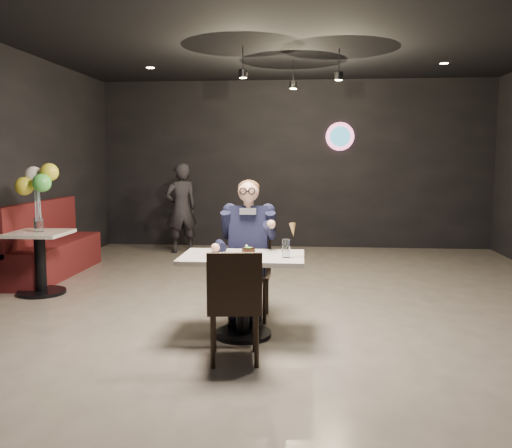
# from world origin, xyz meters

# --- Properties ---
(floor) EXTENTS (9.00, 9.00, 0.00)m
(floor) POSITION_xyz_m (0.00, 0.00, 0.00)
(floor) COLOR slate
(floor) RESTS_ON ground
(wall_sign) EXTENTS (0.50, 0.06, 0.50)m
(wall_sign) POSITION_xyz_m (0.80, 4.47, 2.00)
(wall_sign) COLOR pink
(wall_sign) RESTS_ON floor
(pendant_lights) EXTENTS (1.40, 1.20, 0.36)m
(pendant_lights) POSITION_xyz_m (0.00, 2.00, 2.88)
(pendant_lights) COLOR black
(pendant_lights) RESTS_ON floor
(main_table) EXTENTS (1.10, 0.70, 0.75)m
(main_table) POSITION_xyz_m (-0.37, -0.61, 0.38)
(main_table) COLOR silver
(main_table) RESTS_ON floor
(chair_far) EXTENTS (0.42, 0.46, 0.92)m
(chair_far) POSITION_xyz_m (-0.37, -0.06, 0.46)
(chair_far) COLOR black
(chair_far) RESTS_ON floor
(chair_near) EXTENTS (0.48, 0.51, 0.92)m
(chair_near) POSITION_xyz_m (-0.37, -1.20, 0.46)
(chair_near) COLOR black
(chair_near) RESTS_ON floor
(seated_man) EXTENTS (0.60, 0.80, 1.44)m
(seated_man) POSITION_xyz_m (-0.37, -0.06, 0.72)
(seated_man) COLOR black
(seated_man) RESTS_ON floor
(dessert_plate) EXTENTS (0.22, 0.22, 0.01)m
(dessert_plate) POSITION_xyz_m (-0.31, -0.67, 0.76)
(dessert_plate) COLOR white
(dessert_plate) RESTS_ON main_table
(cake_slice) EXTENTS (0.12, 0.11, 0.07)m
(cake_slice) POSITION_xyz_m (-0.31, -0.72, 0.80)
(cake_slice) COLOR black
(cake_slice) RESTS_ON dessert_plate
(mint_leaf) EXTENTS (0.07, 0.04, 0.01)m
(mint_leaf) POSITION_xyz_m (-0.31, -0.74, 0.84)
(mint_leaf) COLOR green
(mint_leaf) RESTS_ON cake_slice
(sundae_glass) EXTENTS (0.07, 0.07, 0.16)m
(sundae_glass) POSITION_xyz_m (0.02, -0.68, 0.83)
(sundae_glass) COLOR silver
(sundae_glass) RESTS_ON main_table
(wafer_cone) EXTENTS (0.07, 0.07, 0.12)m
(wafer_cone) POSITION_xyz_m (0.08, -0.66, 0.99)
(wafer_cone) COLOR tan
(wafer_cone) RESTS_ON sundae_glass
(booth_bench) EXTENTS (0.51, 2.06, 1.03)m
(booth_bench) POSITION_xyz_m (-3.25, 1.72, 0.51)
(booth_bench) COLOR #400D13
(booth_bench) RESTS_ON floor
(side_table) EXTENTS (0.65, 0.65, 0.81)m
(side_table) POSITION_xyz_m (-2.95, 0.72, 0.40)
(side_table) COLOR silver
(side_table) RESTS_ON floor
(balloon_vase) EXTENTS (0.11, 0.11, 0.16)m
(balloon_vase) POSITION_xyz_m (-2.95, 0.72, 0.83)
(balloon_vase) COLOR silver
(balloon_vase) RESTS_ON side_table
(balloon_bunch) EXTENTS (0.39, 0.39, 0.65)m
(balloon_bunch) POSITION_xyz_m (-2.95, 0.72, 1.22)
(balloon_bunch) COLOR yellow
(balloon_bunch) RESTS_ON balloon_vase
(passerby) EXTENTS (0.67, 0.60, 1.53)m
(passerby) POSITION_xyz_m (-1.92, 3.72, 0.77)
(passerby) COLOR black
(passerby) RESTS_ON floor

